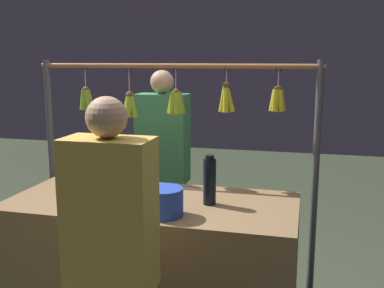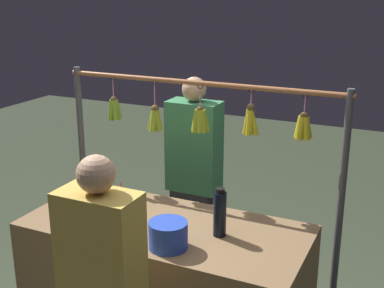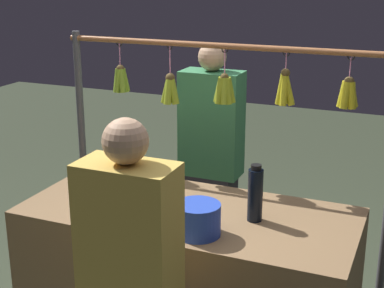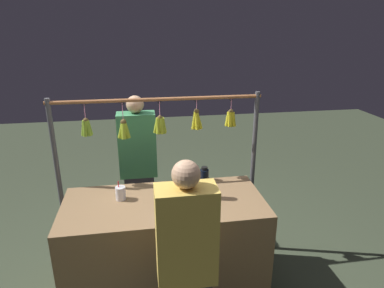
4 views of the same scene
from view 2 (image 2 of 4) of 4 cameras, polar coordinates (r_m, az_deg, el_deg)
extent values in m
cylinder|color=#4C4C51|center=(3.21, 15.90, -9.08)|extent=(0.04, 0.04, 1.69)
cylinder|color=#4C4C51|center=(3.89, -11.86, -4.06)|extent=(0.04, 0.04, 1.69)
cylinder|color=#9E6038|center=(3.21, 0.64, 6.78)|extent=(1.90, 0.03, 0.03)
torus|color=black|center=(3.00, 12.46, 5.30)|extent=(0.04, 0.01, 0.04)
cylinder|color=pink|center=(3.01, 12.39, 4.13)|extent=(0.01, 0.01, 0.12)
sphere|color=brown|center=(3.03, 12.31, 3.01)|extent=(0.05, 0.05, 0.05)
cylinder|color=gold|center=(3.05, 11.80, 1.85)|extent=(0.06, 0.04, 0.14)
cylinder|color=gold|center=(3.02, 11.98, 1.70)|extent=(0.05, 0.06, 0.14)
cylinder|color=gold|center=(3.02, 12.54, 1.68)|extent=(0.06, 0.05, 0.14)
cylinder|color=gold|center=(3.05, 12.63, 1.82)|extent=(0.07, 0.06, 0.14)
cylinder|color=gold|center=(3.07, 12.26, 1.90)|extent=(0.05, 0.07, 0.14)
torus|color=black|center=(3.08, 6.59, 5.91)|extent=(0.04, 0.01, 0.04)
cylinder|color=pink|center=(3.09, 6.56, 4.95)|extent=(0.01, 0.01, 0.10)
sphere|color=brown|center=(3.10, 6.53, 4.04)|extent=(0.05, 0.05, 0.05)
cylinder|color=gold|center=(3.13, 6.17, 2.57)|extent=(0.06, 0.04, 0.17)
cylinder|color=gold|center=(3.11, 6.40, 2.46)|extent=(0.04, 0.07, 0.17)
cylinder|color=gold|center=(3.12, 6.78, 2.49)|extent=(0.08, 0.04, 0.17)
cylinder|color=gold|center=(3.14, 6.55, 2.61)|extent=(0.04, 0.07, 0.17)
torus|color=black|center=(3.20, 0.91, 6.44)|extent=(0.04, 0.01, 0.04)
cylinder|color=pink|center=(3.22, 0.90, 5.10)|extent=(0.01, 0.01, 0.15)
sphere|color=brown|center=(3.23, 0.89, 3.81)|extent=(0.05, 0.05, 0.05)
cylinder|color=#9DB227|center=(3.27, 0.42, 2.67)|extent=(0.07, 0.04, 0.15)
cylinder|color=#9DB227|center=(3.23, 0.43, 2.52)|extent=(0.05, 0.06, 0.15)
cylinder|color=#9DB227|center=(3.22, 0.84, 2.46)|extent=(0.05, 0.07, 0.15)
cylinder|color=#9DB227|center=(3.23, 1.21, 2.48)|extent=(0.05, 0.05, 0.15)
cylinder|color=#9DB227|center=(3.25, 1.44, 2.60)|extent=(0.06, 0.05, 0.15)
cylinder|color=#9DB227|center=(3.27, 1.28, 2.70)|extent=(0.05, 0.07, 0.15)
cylinder|color=#9DB227|center=(3.28, 0.74, 2.73)|extent=(0.05, 0.06, 0.15)
torus|color=black|center=(3.35, -4.19, 6.86)|extent=(0.04, 0.01, 0.04)
cylinder|color=pink|center=(3.36, -4.16, 5.37)|extent=(0.01, 0.01, 0.17)
sphere|color=brown|center=(3.38, -4.13, 3.92)|extent=(0.05, 0.05, 0.05)
cylinder|color=#96AF27|center=(3.41, -4.40, 2.74)|extent=(0.08, 0.04, 0.15)
cylinder|color=#96AF27|center=(3.38, -4.30, 2.62)|extent=(0.04, 0.07, 0.16)
cylinder|color=#96AF27|center=(3.39, -3.82, 2.65)|extent=(0.07, 0.04, 0.16)
cylinder|color=#96AF27|center=(3.42, -3.94, 2.78)|extent=(0.04, 0.07, 0.15)
torus|color=black|center=(3.51, -8.78, 7.20)|extent=(0.04, 0.01, 0.04)
cylinder|color=pink|center=(3.53, -8.73, 6.00)|extent=(0.01, 0.01, 0.15)
sphere|color=brown|center=(3.54, -8.68, 4.85)|extent=(0.05, 0.05, 0.05)
cylinder|color=#7EA82A|center=(3.57, -8.93, 3.81)|extent=(0.06, 0.04, 0.14)
cylinder|color=#7EA82A|center=(3.54, -8.93, 3.72)|extent=(0.05, 0.06, 0.14)
cylinder|color=#7EA82A|center=(3.53, -8.54, 3.70)|extent=(0.06, 0.06, 0.14)
cylinder|color=#7EA82A|center=(3.55, -8.26, 3.79)|extent=(0.06, 0.05, 0.14)
cylinder|color=#7EA82A|center=(3.58, -8.48, 3.86)|extent=(0.04, 0.07, 0.14)
cylinder|color=black|center=(2.88, 3.10, -7.77)|extent=(0.07, 0.07, 0.26)
cylinder|color=black|center=(2.82, 3.14, -5.17)|extent=(0.05, 0.05, 0.02)
cylinder|color=blue|center=(2.78, -2.65, -10.02)|extent=(0.21, 0.21, 0.15)
cylinder|color=silver|center=(3.27, -7.75, -6.11)|extent=(0.08, 0.08, 0.11)
cylinder|color=red|center=(3.27, -7.95, -5.67)|extent=(0.01, 0.03, 0.16)
cube|color=#2D2D38|center=(4.03, 0.23, -10.07)|extent=(0.31, 0.21, 0.77)
cube|color=#3F8C59|center=(3.76, 0.24, -0.27)|extent=(0.38, 0.21, 0.67)
sphere|color=tan|center=(3.65, 0.25, 6.09)|extent=(0.18, 0.18, 0.18)
cube|color=gold|center=(2.38, -10.05, -12.55)|extent=(0.37, 0.20, 0.65)
sphere|color=tan|center=(2.21, -10.60, -3.32)|extent=(0.17, 0.17, 0.17)
camera|label=1|loc=(0.70, -50.86, -40.21)|focal=42.84mm
camera|label=3|loc=(0.31, -62.24, -25.96)|focal=53.86mm
camera|label=4|loc=(1.48, -68.52, 8.16)|focal=31.49mm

